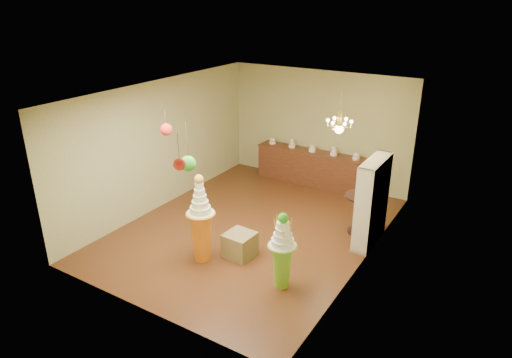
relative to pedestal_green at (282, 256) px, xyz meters
The scene contains 17 objects.
floor 2.25m from the pedestal_green, 135.90° to the left, with size 6.50×6.50×0.00m, color #532C16.
ceiling 3.23m from the pedestal_green, 135.90° to the left, with size 6.50×6.50×0.00m, color white.
wall_back 5.08m from the pedestal_green, 108.10° to the left, with size 5.00×0.04×3.00m, color tan.
wall_front 2.50m from the pedestal_green, 131.70° to the right, with size 5.00×0.04×3.00m, color tan.
wall_left 4.42m from the pedestal_green, 159.62° to the left, with size 0.04×6.50×3.00m, color tan.
wall_right 1.99m from the pedestal_green, 57.87° to the left, with size 0.04×6.50×3.00m, color tan.
pedestal_green is the anchor object (origin of this frame).
pedestal_orange 1.71m from the pedestal_green, behind, with size 0.64×0.64×1.76m.
burlap_riser 1.30m from the pedestal_green, 159.29° to the left, with size 0.54×0.54×0.49m, color olive.
sideboard 4.74m from the pedestal_green, 109.15° to the left, with size 3.04×0.54×1.16m.
shelving_unit 2.45m from the pedestal_green, 71.22° to the left, with size 0.33×1.20×1.80m.
round_table 2.61m from the pedestal_green, 79.62° to the left, with size 0.72×0.72×0.87m.
vase 2.63m from the pedestal_green, 79.62° to the left, with size 0.17×0.17×0.18m, color beige.
pom_red_left 2.98m from the pedestal_green, behind, with size 0.21×0.21×0.53m.
pom_green_mid 2.26m from the pedestal_green, 152.27° to the right, with size 0.26×0.26×0.87m.
pom_red_right 2.55m from the pedestal_green, 124.61° to the right, with size 0.18×0.18×0.56m.
chandelier 2.97m from the pedestal_green, 91.72° to the left, with size 0.68×0.68×0.85m.
Camera 1 is at (4.70, -7.46, 4.79)m, focal length 32.00 mm.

